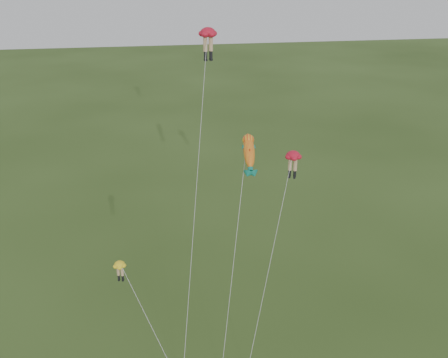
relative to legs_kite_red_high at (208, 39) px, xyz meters
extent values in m
ellipsoid|color=red|center=(0.06, 0.22, 0.53)|extent=(1.91, 1.91, 0.77)
cylinder|color=tan|center=(-0.17, 0.15, -0.38)|extent=(0.34, 0.34, 1.18)
cylinder|color=black|center=(-0.17, 0.15, -1.26)|extent=(0.27, 0.27, 0.59)
cube|color=black|center=(-0.17, 0.15, -1.64)|extent=(0.28, 0.38, 0.17)
cylinder|color=tan|center=(0.29, 0.28, -0.38)|extent=(0.34, 0.34, 1.18)
cylinder|color=black|center=(0.29, 0.28, -1.26)|extent=(0.27, 0.27, 0.59)
cube|color=black|center=(0.29, 0.28, -1.64)|extent=(0.28, 0.38, 0.17)
cylinder|color=silver|center=(-1.98, -7.22, -10.66)|extent=(4.11, 14.91, 23.15)
ellipsoid|color=red|center=(5.36, -7.27, -7.38)|extent=(1.68, 1.68, 0.63)
cylinder|color=tan|center=(5.19, -7.19, -8.13)|extent=(0.28, 0.28, 0.97)
cylinder|color=black|center=(5.19, -7.19, -8.86)|extent=(0.22, 0.22, 0.49)
cube|color=black|center=(5.19, -7.19, -9.17)|extent=(0.26, 0.32, 0.14)
cylinder|color=tan|center=(5.54, -7.35, -8.13)|extent=(0.28, 0.28, 0.97)
cylinder|color=black|center=(5.54, -7.35, -8.86)|extent=(0.22, 0.22, 0.49)
cube|color=black|center=(5.54, -7.35, -9.17)|extent=(0.26, 0.32, 0.14)
cylinder|color=silver|center=(3.15, -10.27, -14.65)|extent=(4.47, 6.04, 15.16)
ellipsoid|color=yellow|center=(-7.75, -9.82, -13.92)|extent=(1.17, 1.17, 0.47)
cylinder|color=tan|center=(-7.89, -9.79, -14.48)|extent=(0.21, 0.21, 0.72)
cylinder|color=black|center=(-7.89, -9.79, -15.03)|extent=(0.16, 0.16, 0.36)
cube|color=black|center=(-7.89, -9.79, -15.26)|extent=(0.17, 0.23, 0.11)
cylinder|color=tan|center=(-7.61, -9.86, -14.48)|extent=(0.21, 0.21, 0.72)
cylinder|color=black|center=(-7.61, -9.86, -15.03)|extent=(0.16, 0.16, 0.36)
cube|color=black|center=(-7.61, -9.86, -15.26)|extent=(0.17, 0.23, 0.11)
cylinder|color=silver|center=(-5.54, -12.85, -17.96)|extent=(4.45, 6.08, 8.55)
ellipsoid|color=gold|center=(1.90, -7.81, -6.64)|extent=(1.13, 2.71, 2.55)
sphere|color=gold|center=(1.90, -7.81, -6.64)|extent=(1.01, 1.35, 1.27)
cone|color=#127766|center=(1.90, -7.81, -6.64)|extent=(0.80, 1.25, 1.21)
cone|color=#127766|center=(1.90, -7.81, -6.64)|extent=(0.80, 1.25, 1.21)
cone|color=#127766|center=(1.90, -7.81, -6.64)|extent=(0.46, 0.70, 0.68)
cone|color=#127766|center=(1.90, -7.81, -6.64)|extent=(0.46, 0.70, 0.68)
cone|color=red|center=(1.90, -7.81, -6.64)|extent=(0.50, 0.70, 0.67)
cylinder|color=silver|center=(0.48, -10.43, -14.43)|extent=(2.89, 5.28, 15.59)
camera|label=1|loc=(-5.06, -40.39, 6.11)|focal=40.00mm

